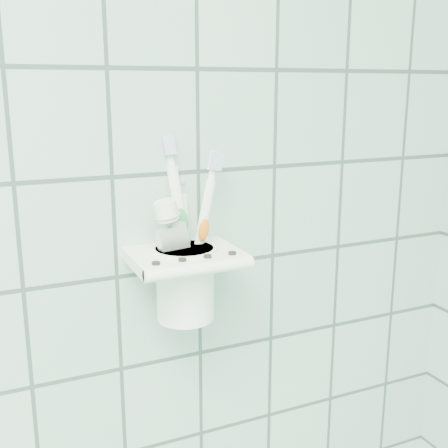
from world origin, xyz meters
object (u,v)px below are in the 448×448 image
Objects in this scene: toothpaste_tube at (186,246)px; holder_bracket at (184,258)px; cup at (185,280)px; toothbrush_pink at (195,223)px; toothbrush_blue at (190,241)px; toothbrush_orange at (186,232)px.

holder_bracket is at bearing -134.69° from toothpaste_tube.
toothpaste_tube is at bearing 49.72° from cup.
toothpaste_tube is at bearing 56.77° from holder_bracket.
toothpaste_tube is (0.01, 0.01, 0.01)m from holder_bracket.
cup is (0.00, 0.00, -0.03)m from holder_bracket.
toothbrush_pink reaches higher than toothbrush_blue.
toothbrush_pink reaches higher than cup.
toothbrush_orange is (0.01, 0.01, 0.06)m from cup.
cup is 0.51× the size of toothbrush_blue.
toothbrush_orange is 0.02m from toothpaste_tube.
toothbrush_pink is 0.02m from toothbrush_blue.
toothbrush_orange is at bearing 54.54° from toothpaste_tube.
toothbrush_blue reaches higher than holder_bracket.
toothbrush_blue is 0.01m from toothbrush_orange.
holder_bracket is 0.02m from toothbrush_blue.
toothbrush_orange reaches higher than toothbrush_blue.
cup is 0.07m from toothbrush_pink.
toothbrush_blue is (-0.01, -0.00, -0.02)m from toothbrush_pink.
toothbrush_blue is (0.01, 0.01, 0.02)m from holder_bracket.
toothbrush_pink is (0.02, 0.01, 0.07)m from cup.
toothbrush_orange is at bearing 52.29° from cup.
toothbrush_pink is (0.02, 0.01, 0.04)m from holder_bracket.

